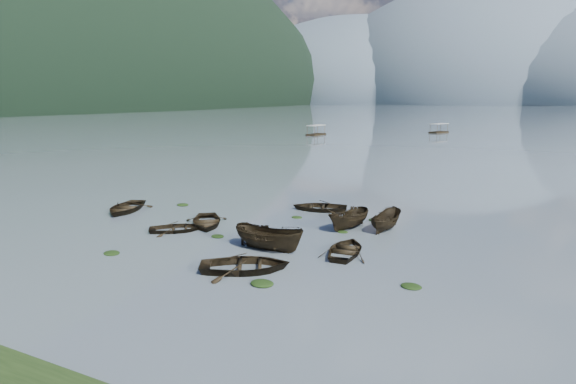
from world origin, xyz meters
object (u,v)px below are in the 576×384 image
at_px(pontoon_centre, 439,133).
at_px(rowboat_0, 126,211).
at_px(pontoon_left, 316,135).
at_px(rowboat_3, 346,253).

bearing_deg(pontoon_centre, rowboat_0, -74.95).
bearing_deg(pontoon_left, rowboat_0, -72.95).
bearing_deg(rowboat_0, pontoon_centre, 64.87).
height_order(rowboat_3, pontoon_centre, pontoon_centre).
bearing_deg(pontoon_centre, rowboat_3, -63.80).
bearing_deg(rowboat_3, rowboat_0, -10.40).
relative_size(rowboat_0, pontoon_left, 0.76).
bearing_deg(rowboat_3, pontoon_centre, -90.34).
height_order(rowboat_0, pontoon_left, pontoon_left).
xyz_separation_m(rowboat_0, pontoon_left, (-15.02, 82.36, 0.00)).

